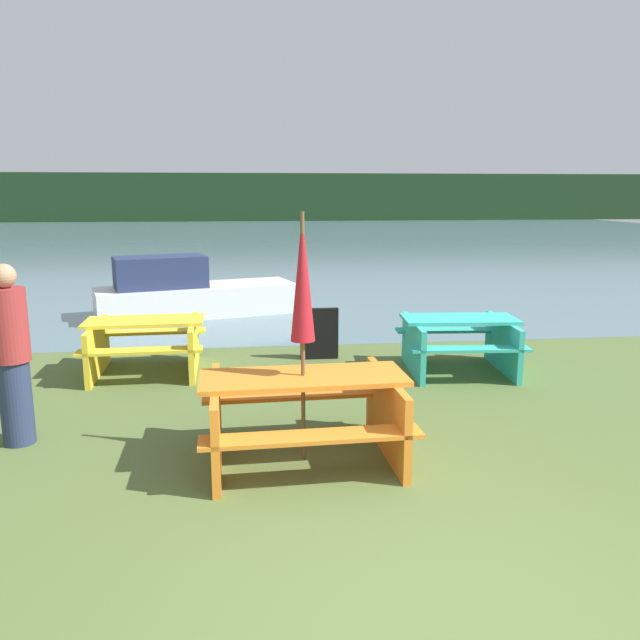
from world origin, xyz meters
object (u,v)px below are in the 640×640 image
Objects in this scene: picnic_table_orange at (303,409)px; picnic_table_yellow at (146,341)px; picnic_table_teal at (459,339)px; person at (11,355)px; umbrella_crimson at (303,281)px; boat at (189,293)px; signboard at (319,334)px.

picnic_table_yellow is (-1.85, 2.99, -0.03)m from picnic_table_orange.
person reaches higher than picnic_table_teal.
person is at bearing 166.10° from umbrella_crimson.
umbrella_crimson reaches higher than picnic_table_yellow.
boat is 5.40× the size of signboard.
umbrella_crimson is 2.89m from person.
picnic_table_teal is at bearing 20.83° from person.
person is at bearing -110.17° from picnic_table_yellow.
person reaches higher than picnic_table_yellow.
umbrella_crimson reaches higher than picnic_table_teal.
boat is 4.18m from signboard.
picnic_table_teal is 0.72× the size of umbrella_crimson.
signboard is at bearing 154.30° from picnic_table_teal.
person is (-2.71, 0.67, 0.40)m from picnic_table_orange.
person is (-5.04, -1.92, 0.43)m from picnic_table_teal.
person is (-1.06, -6.35, 0.44)m from boat.
umbrella_crimson is (1.85, -2.99, 1.20)m from picnic_table_yellow.
picnic_table_yellow is at bearing -169.15° from signboard.
signboard is at bearing 81.15° from umbrella_crimson.
picnic_table_teal is 1.99m from signboard.
picnic_table_teal is 2.14× the size of signboard.
picnic_table_orange is 0.85× the size of umbrella_crimson.
picnic_table_yellow is at bearing 69.83° from person.
boat reaches higher than picnic_table_yellow.
picnic_table_teal is at bearing -5.52° from picnic_table_yellow.
umbrella_crimson is 0.55× the size of boat.
signboard is at bearing 81.15° from picnic_table_orange.
picnic_table_orange is 0.47× the size of boat.
boat is (-1.65, 7.02, -1.20)m from umbrella_crimson.
boat is at bearing 87.06° from picnic_table_yellow.
picnic_table_teal is 5.96m from boat.
umbrella_crimson reaches higher than picnic_table_orange.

